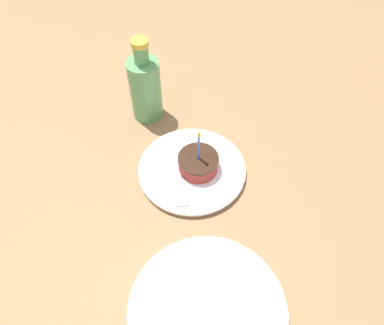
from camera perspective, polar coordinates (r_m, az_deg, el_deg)
name	(u,v)px	position (r m, az deg, el deg)	size (l,w,h in m)	color
ground_plane	(198,178)	(0.84, 0.91, -2.32)	(2.40, 2.40, 0.04)	olive
plate	(192,169)	(0.82, 0.00, -1.06)	(0.23, 0.23, 0.02)	white
cake_slice	(196,162)	(0.80, 0.63, 0.11)	(0.09, 0.09, 0.12)	#99332D
fork	(179,179)	(0.79, -2.01, -2.49)	(0.16, 0.05, 0.00)	silver
bottle	(145,87)	(0.89, -7.15, 11.31)	(0.07, 0.07, 0.21)	#599959
side_plate	(207,311)	(0.68, 2.36, -21.62)	(0.27, 0.27, 0.02)	white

